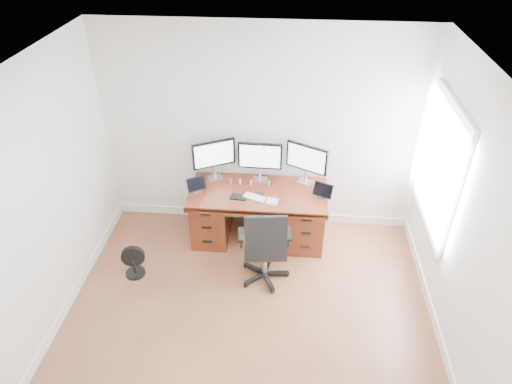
# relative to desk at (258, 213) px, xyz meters

# --- Properties ---
(ground) EXTENTS (4.50, 4.50, 0.00)m
(ground) POSITION_rel_desk_xyz_m (0.00, -1.83, -0.40)
(ground) COLOR brown
(ground) RESTS_ON ground
(back_wall) EXTENTS (4.00, 0.10, 2.70)m
(back_wall) POSITION_rel_desk_xyz_m (0.00, 0.42, 0.95)
(back_wall) COLOR white
(back_wall) RESTS_ON ground
(right_wall) EXTENTS (0.10, 4.50, 2.70)m
(right_wall) POSITION_rel_desk_xyz_m (2.00, -1.72, 0.95)
(right_wall) COLOR white
(right_wall) RESTS_ON ground
(desk) EXTENTS (1.70, 0.80, 0.75)m
(desk) POSITION_rel_desk_xyz_m (0.00, 0.00, 0.00)
(desk) COLOR #532010
(desk) RESTS_ON ground
(office_chair) EXTENTS (0.62, 0.61, 1.04)m
(office_chair) POSITION_rel_desk_xyz_m (0.14, -0.77, -0.06)
(office_chair) COLOR black
(office_chair) RESTS_ON ground
(floor_fan) EXTENTS (0.28, 0.24, 0.41)m
(floor_fan) POSITION_rel_desk_xyz_m (-1.42, -0.82, -0.21)
(floor_fan) COLOR black
(floor_fan) RESTS_ON ground
(monitor_left) EXTENTS (0.51, 0.28, 0.53)m
(monitor_left) POSITION_rel_desk_xyz_m (-0.58, 0.24, 0.68)
(monitor_left) COLOR silver
(monitor_left) RESTS_ON desk
(monitor_center) EXTENTS (0.55, 0.14, 0.53)m
(monitor_center) POSITION_rel_desk_xyz_m (-0.00, 0.24, 0.68)
(monitor_center) COLOR silver
(monitor_center) RESTS_ON desk
(monitor_right) EXTENTS (0.50, 0.28, 0.53)m
(monitor_right) POSITION_rel_desk_xyz_m (0.58, 0.24, 0.68)
(monitor_right) COLOR silver
(monitor_right) RESTS_ON desk
(tablet_left) EXTENTS (0.24, 0.18, 0.19)m
(tablet_left) POSITION_rel_desk_xyz_m (-0.76, -0.08, 0.43)
(tablet_left) COLOR silver
(tablet_left) RESTS_ON desk
(tablet_right) EXTENTS (0.25, 0.16, 0.19)m
(tablet_right) POSITION_rel_desk_xyz_m (0.79, -0.08, 0.43)
(tablet_right) COLOR silver
(tablet_right) RESTS_ON desk
(keyboard) EXTENTS (0.30, 0.22, 0.01)m
(keyboard) POSITION_rel_desk_xyz_m (-0.03, -0.17, 0.36)
(keyboard) COLOR white
(keyboard) RESTS_ON desk
(trackpad) EXTENTS (0.16, 0.16, 0.01)m
(trackpad) POSITION_rel_desk_xyz_m (0.19, -0.23, 0.35)
(trackpad) COLOR silver
(trackpad) RESTS_ON desk
(drawing_tablet) EXTENTS (0.22, 0.15, 0.01)m
(drawing_tablet) POSITION_rel_desk_xyz_m (-0.23, -0.17, 0.35)
(drawing_tablet) COLOR black
(drawing_tablet) RESTS_ON desk
(phone) EXTENTS (0.14, 0.10, 0.01)m
(phone) POSITION_rel_desk_xyz_m (0.01, -0.07, 0.35)
(phone) COLOR black
(phone) RESTS_ON desk
(figurine_brown) EXTENTS (0.03, 0.03, 0.08)m
(figurine_brown) POSITION_rel_desk_xyz_m (-0.36, 0.12, 0.39)
(figurine_brown) COLOR #856042
(figurine_brown) RESTS_ON desk
(figurine_orange) EXTENTS (0.03, 0.03, 0.08)m
(figurine_orange) POSITION_rel_desk_xyz_m (-0.24, 0.12, 0.39)
(figurine_orange) COLOR #E38F48
(figurine_orange) RESTS_ON desk
(figurine_pink) EXTENTS (0.03, 0.03, 0.08)m
(figurine_pink) POSITION_rel_desk_xyz_m (-0.10, 0.12, 0.39)
(figurine_pink) COLOR pink
(figurine_pink) RESTS_ON desk
(figurine_blue) EXTENTS (0.03, 0.03, 0.08)m
(figurine_blue) POSITION_rel_desk_xyz_m (0.12, 0.12, 0.39)
(figurine_blue) COLOR #5C9DDA
(figurine_blue) RESTS_ON desk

